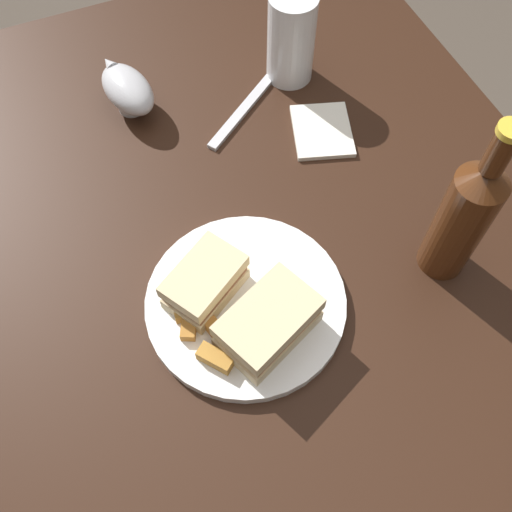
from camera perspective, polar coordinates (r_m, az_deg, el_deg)
ground_plane at (r=1.48m, az=0.54°, el=-12.44°), size 6.00×6.00×0.00m
dining_table at (r=1.14m, az=0.68°, el=-7.09°), size 1.16×0.88×0.71m
plate at (r=0.77m, az=-1.01°, el=-4.62°), size 0.26×0.26×0.02m
sandwich_half_left at (r=0.74m, az=-5.04°, el=-2.59°), size 0.11×0.12×0.05m
sandwich_half_right at (r=0.71m, az=1.21°, el=-6.62°), size 0.12×0.14×0.06m
potato_wedge_front at (r=0.75m, az=-7.42°, el=-4.69°), size 0.05×0.03×0.02m
potato_wedge_middle at (r=0.72m, az=-0.11°, el=-8.88°), size 0.04×0.04×0.02m
potato_wedge_back at (r=0.72m, az=-3.98°, el=-9.96°), size 0.05×0.04×0.02m
potato_wedge_left_edge at (r=0.74m, az=-0.50°, el=-6.31°), size 0.04×0.03×0.02m
potato_wedge_right_edge at (r=0.74m, az=-6.54°, el=-6.25°), size 0.06×0.04×0.01m
potato_wedge_stray at (r=0.73m, az=-3.74°, el=-7.55°), size 0.04×0.03×0.02m
pint_glass at (r=0.99m, az=3.44°, el=20.13°), size 0.08×0.08×0.15m
gravy_boat at (r=0.97m, az=-12.53°, el=15.71°), size 0.14×0.09×0.07m
cider_bottle at (r=0.76m, az=19.74°, el=3.66°), size 0.06×0.06×0.27m
napkin at (r=0.94m, az=6.51°, el=12.12°), size 0.13×0.12×0.01m
fork at (r=0.97m, az=-1.38°, el=14.01°), size 0.12×0.16×0.01m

